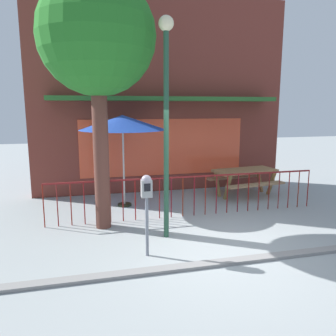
% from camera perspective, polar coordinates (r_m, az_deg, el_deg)
% --- Properties ---
extents(ground, '(40.00, 40.00, 0.00)m').
position_cam_1_polar(ground, '(6.29, 9.18, -13.72)').
color(ground, '#959B9C').
extents(pub_storefront, '(7.69, 1.28, 5.78)m').
position_cam_1_polar(pub_storefront, '(10.34, -1.06, 12.10)').
color(pub_storefront, '#491E13').
rests_on(pub_storefront, ground).
extents(patio_fence_front, '(6.48, 0.04, 0.97)m').
position_cam_1_polar(patio_fence_front, '(7.88, 3.54, -3.56)').
color(patio_fence_front, maroon).
rests_on(patio_fence_front, ground).
extents(picnic_table_left, '(1.97, 1.59, 0.79)m').
position_cam_1_polar(picnic_table_left, '(9.95, 12.92, -1.16)').
color(picnic_table_left, '#9A7249').
rests_on(picnic_table_left, ground).
extents(patio_umbrella, '(2.19, 2.19, 2.35)m').
position_cam_1_polar(patio_umbrella, '(8.56, -7.73, 7.62)').
color(patio_umbrella, black).
rests_on(patio_umbrella, ground).
extents(parking_meter_near, '(0.18, 0.17, 1.43)m').
position_cam_1_polar(parking_meter_near, '(5.67, -3.66, -4.42)').
color(parking_meter_near, slate).
rests_on(parking_meter_near, ground).
extents(street_tree, '(2.33, 2.33, 5.08)m').
position_cam_1_polar(street_tree, '(7.15, -11.99, 20.66)').
color(street_tree, brown).
rests_on(street_tree, ground).
extents(street_lamp, '(0.28, 0.28, 4.16)m').
position_cam_1_polar(street_lamp, '(6.34, -0.31, 11.65)').
color(street_lamp, '#224A35').
rests_on(street_lamp, ground).
extents(curb_edge, '(10.77, 0.20, 0.11)m').
position_cam_1_polar(curb_edge, '(5.89, 11.11, -15.53)').
color(curb_edge, gray).
rests_on(curb_edge, ground).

